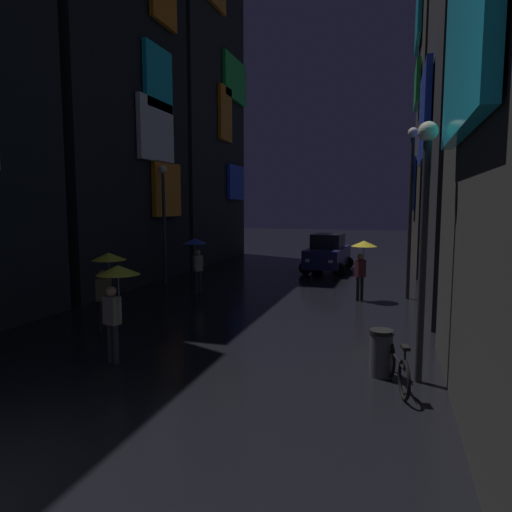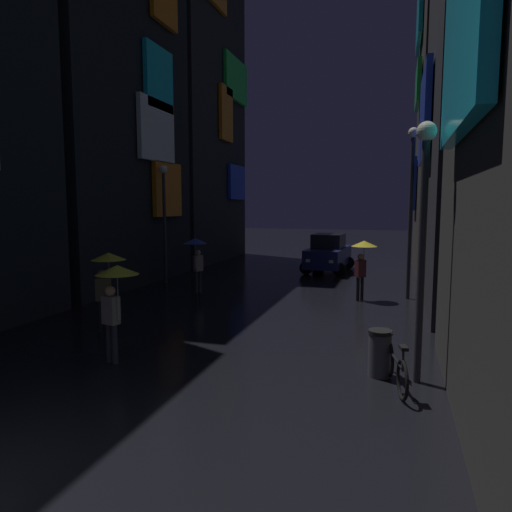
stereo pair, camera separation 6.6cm
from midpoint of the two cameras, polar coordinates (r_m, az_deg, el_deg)
building_left_mid at (r=21.16m, az=-18.69°, el=17.39°), size 4.25×8.54×15.05m
building_left_far at (r=29.12m, az=-8.00°, el=18.36°), size 4.25×8.36×18.85m
building_right_far at (r=26.66m, az=24.68°, el=21.79°), size 4.25×7.59×21.38m
pedestrian_midstreet_centre_yellow at (r=12.67m, az=-18.04°, el=-1.63°), size 0.90×0.90×2.12m
pedestrian_near_crossing_yellow at (r=16.47m, az=13.33°, el=0.30°), size 0.90×0.90×2.12m
pedestrian_midstreet_left_yellow at (r=10.03m, az=-17.02°, el=-3.64°), size 0.90×0.90×2.12m
pedestrian_far_right_blue at (r=17.42m, az=-7.40°, el=0.74°), size 0.90×0.90×2.12m
bicycle_parked_at_storefront at (r=9.04m, az=17.25°, el=-13.14°), size 0.46×1.79×0.96m
car_distant at (r=23.43m, az=9.11°, el=0.32°), size 2.41×4.23×1.92m
streetlamp_right_near at (r=8.95m, az=20.36°, el=4.25°), size 0.36×0.36×4.86m
streetlamp_left_far at (r=20.00m, az=-11.31°, el=5.78°), size 0.36×0.36×5.06m
streetlamp_right_far at (r=17.11m, az=18.94°, el=7.29°), size 0.36×0.36×6.05m
trash_bin at (r=9.50m, az=15.39°, el=-11.60°), size 0.46×0.46×0.93m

